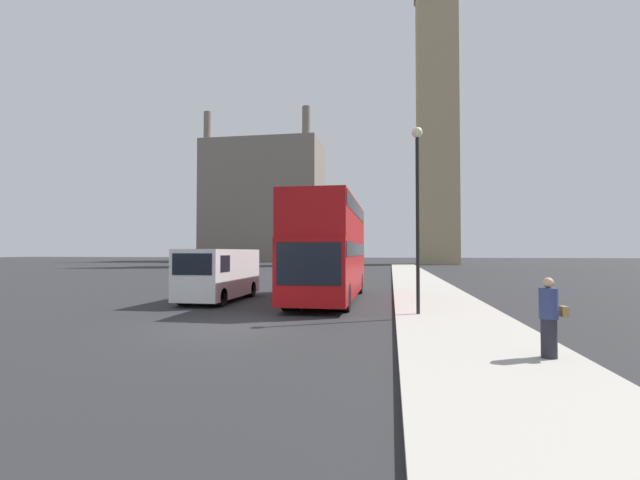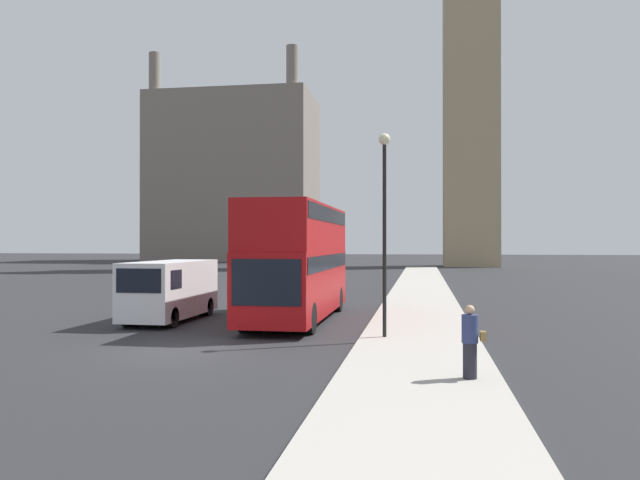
% 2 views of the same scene
% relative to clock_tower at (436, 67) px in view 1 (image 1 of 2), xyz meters
% --- Properties ---
extents(ground_plane, '(300.00, 300.00, 0.00)m').
position_rel_clock_tower_xyz_m(ground_plane, '(-13.11, -66.16, -35.48)').
color(ground_plane, '#28282B').
extents(sidewalk_strip, '(3.62, 120.00, 0.15)m').
position_rel_clock_tower_xyz_m(sidewalk_strip, '(-6.30, -66.16, -35.41)').
color(sidewalk_strip, '#ADA89E').
rests_on(sidewalk_strip, ground_plane).
extents(clock_tower, '(7.43, 7.60, 69.27)m').
position_rel_clock_tower_xyz_m(clock_tower, '(0.00, 0.00, 0.00)').
color(clock_tower, tan).
rests_on(clock_tower, ground_plane).
extents(building_block_distant, '(26.99, 15.57, 34.11)m').
position_rel_clock_tower_xyz_m(building_block_distant, '(-37.87, 19.56, -21.44)').
color(building_block_distant, slate).
rests_on(building_block_distant, ground_plane).
extents(red_double_decker_bus, '(2.58, 10.03, 4.49)m').
position_rel_clock_tower_xyz_m(red_double_decker_bus, '(-11.02, -58.98, -32.98)').
color(red_double_decker_bus, '#A80F11').
rests_on(red_double_decker_bus, ground_plane).
extents(white_van, '(1.97, 5.58, 2.33)m').
position_rel_clock_tower_xyz_m(white_van, '(-15.92, -59.94, -34.23)').
color(white_van, white).
rests_on(white_van, ground_plane).
extents(pedestrian, '(0.51, 0.35, 1.57)m').
position_rel_clock_tower_xyz_m(pedestrian, '(-5.19, -69.25, -34.55)').
color(pedestrian, '#23232D').
rests_on(pedestrian, sidewalk_strip).
extents(street_lamp, '(0.36, 0.36, 6.29)m').
position_rel_clock_tower_xyz_m(street_lamp, '(-7.35, -63.61, -31.26)').
color(street_lamp, black).
rests_on(street_lamp, sidewalk_strip).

